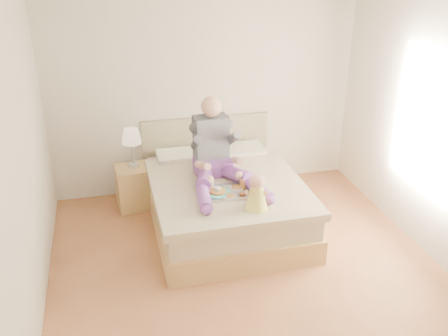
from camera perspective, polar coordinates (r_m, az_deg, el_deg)
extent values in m
cube|color=brown|center=(5.26, 2.81, -11.98)|extent=(4.00, 4.20, 0.01)
cube|color=beige|center=(6.49, -2.23, 8.85)|extent=(4.00, 0.02, 2.70)
cube|color=beige|center=(2.91, 15.49, -14.64)|extent=(4.00, 0.02, 2.70)
cube|color=beige|center=(4.46, -22.26, -0.92)|extent=(0.02, 4.20, 2.70)
cube|color=beige|center=(5.46, 23.72, 3.51)|extent=(0.02, 4.20, 2.70)
cube|color=white|center=(5.59, 22.51, 4.73)|extent=(0.02, 1.30, 1.60)
cube|color=#FFF8D1|center=(5.58, 22.47, 4.72)|extent=(0.01, 1.18, 1.48)
cube|color=#A6834D|center=(5.99, 0.09, -5.22)|extent=(1.68, 2.13, 0.28)
cube|color=tan|center=(5.87, 0.10, -3.02)|extent=(1.60, 2.05, 0.24)
cube|color=tan|center=(5.66, 0.46, -2.25)|extent=(1.70, 1.80, 0.09)
cube|color=white|center=(6.37, -4.83, 1.18)|extent=(0.62, 0.40, 0.14)
cube|color=white|center=(6.52, 1.77, 1.83)|extent=(0.62, 0.40, 0.14)
cube|color=gray|center=(6.77, -2.09, 1.91)|extent=(1.70, 0.08, 1.00)
cube|color=#A6834D|center=(6.41, -10.14, -2.13)|extent=(0.48, 0.43, 0.55)
cylinder|color=silver|center=(6.30, -10.27, 0.35)|extent=(0.13, 0.13, 0.04)
cylinder|color=silver|center=(6.24, -10.38, 1.68)|extent=(0.03, 0.03, 0.28)
cone|color=beige|center=(6.16, -10.54, 3.61)|extent=(0.24, 0.24, 0.18)
cube|color=#713C96|center=(5.85, -1.29, 0.27)|extent=(0.43, 0.35, 0.19)
cube|color=#3C3D44|center=(5.78, -1.51, 3.51)|extent=(0.40, 0.26, 0.51)
sphere|color=tan|center=(5.62, -1.45, 7.05)|extent=(0.24, 0.24, 0.24)
cylinder|color=#713C96|center=(5.59, -2.20, -1.12)|extent=(0.30, 0.58, 0.23)
cylinder|color=#713C96|center=(5.22, -2.31, -3.35)|extent=(0.18, 0.50, 0.13)
sphere|color=#713C96|center=(5.02, -2.04, -4.75)|extent=(0.12, 0.12, 0.12)
cylinder|color=#3C3D44|center=(5.58, -3.17, 2.92)|extent=(0.11, 0.32, 0.26)
cylinder|color=tan|center=(5.48, -2.46, 0.30)|extent=(0.14, 0.34, 0.17)
sphere|color=tan|center=(5.40, -1.64, -1.37)|extent=(0.09, 0.09, 0.09)
cylinder|color=#713C96|center=(5.69, 1.12, -0.64)|extent=(0.37, 0.57, 0.23)
cylinder|color=#713C96|center=(5.39, 3.83, -2.40)|extent=(0.25, 0.51, 0.13)
sphere|color=#713C96|center=(5.22, 5.21, -3.57)|extent=(0.12, 0.12, 0.12)
cylinder|color=#3C3D44|center=(5.70, 0.99, 3.43)|extent=(0.15, 0.33, 0.26)
cylinder|color=tan|center=(5.60, 1.55, 0.84)|extent=(0.09, 0.33, 0.17)
sphere|color=tan|center=(5.50, 1.78, -0.87)|extent=(0.09, 0.09, 0.09)
cube|color=silver|center=(5.43, 0.27, -2.90)|extent=(0.50, 0.40, 0.01)
cylinder|color=teal|center=(5.42, -0.77, -2.81)|extent=(0.28, 0.28, 0.02)
cylinder|color=#B07F3A|center=(5.41, -0.77, -2.64)|extent=(0.19, 0.19, 0.02)
cylinder|color=silver|center=(5.50, -1.57, -1.87)|extent=(0.08, 0.08, 0.09)
torus|color=silver|center=(5.51, -1.06, -1.81)|extent=(0.02, 0.06, 0.06)
cylinder|color=brown|center=(5.48, -1.58, -1.45)|extent=(0.07, 0.07, 0.01)
cylinder|color=silver|center=(5.51, 1.39, -2.31)|extent=(0.15, 0.15, 0.01)
cube|color=#B07F3A|center=(5.50, 1.39, -2.17)|extent=(0.09, 0.08, 0.02)
cylinder|color=silver|center=(5.33, 0.70, -3.31)|extent=(0.15, 0.15, 0.01)
ellipsoid|color=#A91226|center=(5.32, 0.94, -3.20)|extent=(0.04, 0.03, 0.01)
cylinder|color=white|center=(5.49, 2.11, -1.81)|extent=(0.07, 0.07, 0.12)
cylinder|color=orange|center=(5.49, 2.11, -1.84)|extent=(0.07, 0.07, 0.12)
cylinder|color=white|center=(5.35, 2.16, -3.04)|extent=(0.07, 0.07, 0.04)
cylinder|color=#4D210B|center=(5.35, 2.16, -3.05)|extent=(0.06, 0.06, 0.03)
cone|color=#E9D749|center=(5.10, 3.75, -3.41)|extent=(0.23, 0.23, 0.25)
sphere|color=tan|center=(5.02, 3.81, -1.56)|extent=(0.16, 0.16, 0.16)
cylinder|color=tan|center=(5.24, 3.22, -3.59)|extent=(0.12, 0.18, 0.06)
sphere|color=tan|center=(5.32, 3.16, -3.13)|extent=(0.05, 0.05, 0.05)
cylinder|color=tan|center=(5.08, 2.72, -2.86)|extent=(0.10, 0.13, 0.11)
cylinder|color=tan|center=(5.24, 4.18, -3.60)|extent=(0.08, 0.18, 0.06)
sphere|color=tan|center=(5.32, 4.21, -3.15)|extent=(0.05, 0.05, 0.05)
cylinder|color=tan|center=(5.09, 4.80, -2.89)|extent=(0.05, 0.13, 0.11)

